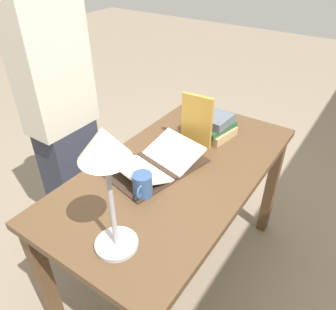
{
  "coord_description": "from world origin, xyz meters",
  "views": [
    {
      "loc": [
        1.06,
        0.67,
        1.7
      ],
      "look_at": [
        0.03,
        -0.03,
        0.85
      ],
      "focal_mm": 35.0,
      "sensor_mm": 36.0,
      "label": 1
    }
  ],
  "objects_px": {
    "reading_lamp": "(106,160)",
    "person_reader": "(63,121)",
    "coffee_mug": "(142,185)",
    "book_standing_upright": "(197,121)",
    "open_book": "(157,163)",
    "book_stack_tall": "(210,124)"
  },
  "relations": [
    {
      "from": "book_standing_upright",
      "to": "coffee_mug",
      "type": "bearing_deg",
      "value": -2.17
    },
    {
      "from": "book_standing_upright",
      "to": "coffee_mug",
      "type": "distance_m",
      "value": 0.48
    },
    {
      "from": "person_reader",
      "to": "open_book",
      "type": "bearing_deg",
      "value": -87.92
    },
    {
      "from": "book_standing_upright",
      "to": "reading_lamp",
      "type": "relative_size",
      "value": 0.58
    },
    {
      "from": "open_book",
      "to": "coffee_mug",
      "type": "xyz_separation_m",
      "value": [
        0.19,
        0.06,
        0.03
      ]
    },
    {
      "from": "book_standing_upright",
      "to": "reading_lamp",
      "type": "distance_m",
      "value": 0.78
    },
    {
      "from": "reading_lamp",
      "to": "open_book",
      "type": "bearing_deg",
      "value": -161.26
    },
    {
      "from": "open_book",
      "to": "person_reader",
      "type": "xyz_separation_m",
      "value": [
        0.02,
        -0.62,
        0.05
      ]
    },
    {
      "from": "coffee_mug",
      "to": "person_reader",
      "type": "relative_size",
      "value": 0.07
    },
    {
      "from": "reading_lamp",
      "to": "person_reader",
      "type": "relative_size",
      "value": 0.28
    },
    {
      "from": "book_stack_tall",
      "to": "reading_lamp",
      "type": "height_order",
      "value": "reading_lamp"
    },
    {
      "from": "reading_lamp",
      "to": "person_reader",
      "type": "bearing_deg",
      "value": -119.35
    },
    {
      "from": "open_book",
      "to": "book_stack_tall",
      "type": "height_order",
      "value": "book_stack_tall"
    },
    {
      "from": "person_reader",
      "to": "book_standing_upright",
      "type": "bearing_deg",
      "value": -65.61
    },
    {
      "from": "book_standing_upright",
      "to": "reading_lamp",
      "type": "bearing_deg",
      "value": 4.23
    },
    {
      "from": "book_stack_tall",
      "to": "book_standing_upright",
      "type": "distance_m",
      "value": 0.17
    },
    {
      "from": "book_standing_upright",
      "to": "coffee_mug",
      "type": "xyz_separation_m",
      "value": [
        0.47,
        0.02,
        -0.09
      ]
    },
    {
      "from": "reading_lamp",
      "to": "coffee_mug",
      "type": "distance_m",
      "value": 0.43
    },
    {
      "from": "open_book",
      "to": "book_standing_upright",
      "type": "height_order",
      "value": "book_standing_upright"
    },
    {
      "from": "open_book",
      "to": "book_standing_upright",
      "type": "relative_size",
      "value": 1.81
    },
    {
      "from": "book_standing_upright",
      "to": "person_reader",
      "type": "xyz_separation_m",
      "value": [
        0.3,
        -0.67,
        -0.07
      ]
    },
    {
      "from": "book_stack_tall",
      "to": "reading_lamp",
      "type": "relative_size",
      "value": 0.56
    }
  ]
}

